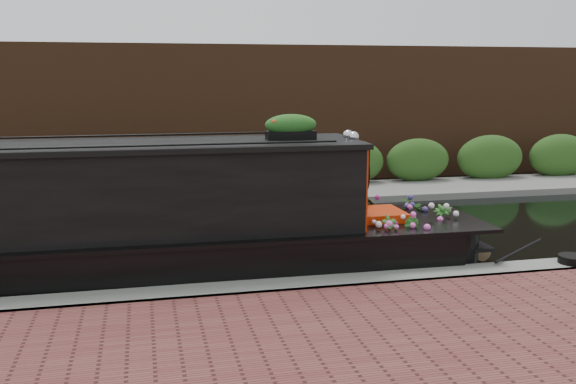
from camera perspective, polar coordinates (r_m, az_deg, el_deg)
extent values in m
plane|color=black|center=(12.18, -7.05, -4.64)|extent=(80.00, 80.00, 0.00)
cube|color=slate|center=(9.05, -4.86, -9.96)|extent=(40.00, 0.60, 0.50)
cube|color=slate|center=(16.26, -8.58, -0.87)|extent=(40.00, 2.40, 0.34)
cube|color=#29501A|center=(17.14, -8.81, -0.29)|extent=(40.00, 1.10, 2.80)
cube|color=#4C2C19|center=(19.20, -9.27, 0.84)|extent=(40.00, 1.00, 8.00)
cube|color=black|center=(10.00, -20.14, -0.26)|extent=(9.07, 1.86, 1.33)
cube|color=black|center=(9.90, -20.39, 3.74)|extent=(9.22, 2.01, 0.08)
cube|color=red|center=(10.44, 5.47, 0.75)|extent=(0.08, 1.72, 1.33)
cube|color=black|center=(9.25, -0.52, 0.02)|extent=(0.89, 0.04, 0.54)
cube|color=red|center=(10.75, 8.00, -2.90)|extent=(0.80, 0.90, 0.49)
sphere|color=silver|center=(10.21, 5.85, 4.90)|extent=(0.18, 0.18, 0.18)
sphere|color=silver|center=(10.47, 5.36, 5.04)|extent=(0.18, 0.18, 0.18)
cube|color=black|center=(10.07, 0.25, 5.08)|extent=(0.77, 0.28, 0.13)
ellipsoid|color=red|center=(10.05, 0.25, 6.12)|extent=(0.85, 0.30, 0.24)
imported|color=#286321|center=(10.04, 9.05, -3.64)|extent=(0.36, 0.30, 0.57)
imported|color=#286321|center=(10.21, 10.90, -3.66)|extent=(0.30, 0.33, 0.50)
imported|color=#286321|center=(11.54, 11.27, -1.94)|extent=(0.62, 0.58, 0.55)
imported|color=#286321|center=(11.00, 13.50, -2.56)|extent=(0.45, 0.45, 0.57)
imported|color=#286321|center=(11.30, 7.12, -1.75)|extent=(0.26, 0.37, 0.68)
cylinder|color=brown|center=(11.64, 16.45, -4.93)|extent=(0.30, 0.42, 0.30)
cylinder|color=black|center=(10.97, 23.98, -5.48)|extent=(0.44, 0.44, 0.12)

